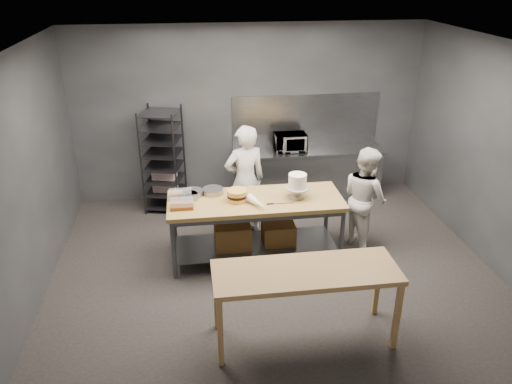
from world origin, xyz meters
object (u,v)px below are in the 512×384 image
at_px(chef_behind, 245,181).
at_px(speed_rack, 163,161).
at_px(chef_right, 365,198).
at_px(frosted_cake_stand, 297,183).
at_px(layer_cake, 237,195).
at_px(near_counter, 306,277).
at_px(work_table, 254,222).
at_px(microwave, 290,142).

bearing_deg(chef_behind, speed_rack, -53.55).
bearing_deg(chef_right, chef_behind, 53.72).
relative_size(chef_behind, frosted_cake_stand, 5.01).
height_order(speed_rack, layer_cake, speed_rack).
distance_m(near_counter, frosted_cake_stand, 1.78).
relative_size(chef_behind, chef_right, 1.14).
bearing_deg(chef_right, near_counter, 128.72).
relative_size(speed_rack, chef_behind, 1.00).
xyz_separation_m(work_table, chef_behind, (-0.04, 0.76, 0.30)).
bearing_deg(layer_cake, speed_rack, 119.94).
bearing_deg(near_counter, frosted_cake_stand, 81.00).
distance_m(work_table, layer_cake, 0.49).
xyz_separation_m(microwave, layer_cake, (-1.12, -1.90, -0.05)).
xyz_separation_m(work_table, near_counter, (0.32, -1.76, 0.24)).
xyz_separation_m(near_counter, speed_rack, (-1.60, 3.57, 0.04)).
distance_m(speed_rack, layer_cake, 2.11).
bearing_deg(layer_cake, chef_right, 5.02).
xyz_separation_m(speed_rack, chef_right, (2.93, -1.66, -0.09)).
bearing_deg(layer_cake, frosted_cake_stand, -0.70).
bearing_deg(chef_behind, near_counter, 84.60).
height_order(work_table, near_counter, work_table).
distance_m(near_counter, speed_rack, 3.91).
xyz_separation_m(chef_right, frosted_cake_stand, (-1.05, -0.18, 0.38)).
bearing_deg(microwave, speed_rack, -177.89).
bearing_deg(speed_rack, frosted_cake_stand, -44.30).
xyz_separation_m(speed_rack, layer_cake, (1.05, -1.82, 0.14)).
bearing_deg(layer_cake, near_counter, -72.36).
bearing_deg(microwave, chef_behind, -129.13).
distance_m(work_table, microwave, 2.14).
bearing_deg(chef_right, frosted_cake_stand, 83.00).
distance_m(work_table, frosted_cake_stand, 0.82).
relative_size(near_counter, chef_right, 1.31).
relative_size(chef_behind, layer_cake, 6.43).
distance_m(chef_right, microwave, 1.92).
bearing_deg(work_table, frosted_cake_stand, -2.34).
relative_size(chef_right, layer_cake, 5.65).
height_order(chef_right, layer_cake, chef_right).
height_order(speed_rack, microwave, speed_rack).
relative_size(work_table, near_counter, 1.20).
distance_m(near_counter, layer_cake, 1.84).
height_order(work_table, microwave, microwave).
height_order(microwave, layer_cake, microwave).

